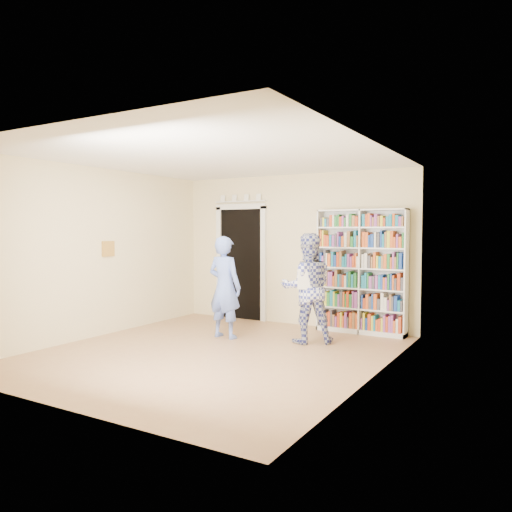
{
  "coord_description": "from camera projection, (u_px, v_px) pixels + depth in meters",
  "views": [
    {
      "loc": [
        3.96,
        -5.6,
        1.71
      ],
      "look_at": [
        0.16,
        0.9,
        1.31
      ],
      "focal_mm": 35.0,
      "sensor_mm": 36.0,
      "label": 1
    }
  ],
  "objects": [
    {
      "name": "wall_left",
      "position": [
        98.0,
        252.0,
        7.97
      ],
      "size": [
        0.0,
        5.0,
        5.0
      ],
      "primitive_type": "plane",
      "rotation": [
        1.57,
        0.0,
        1.57
      ],
      "color": "beige",
      "rests_on": "floor"
    },
    {
      "name": "wall_back",
      "position": [
        293.0,
        250.0,
        8.99
      ],
      "size": [
        4.5,
        0.0,
        4.5
      ],
      "primitive_type": "plane",
      "rotation": [
        1.57,
        0.0,
        0.0
      ],
      "color": "beige",
      "rests_on": "floor"
    },
    {
      "name": "paper_sheet",
      "position": [
        305.0,
        279.0,
        7.26
      ],
      "size": [
        0.18,
        0.12,
        0.29
      ],
      "primitive_type": "cube",
      "rotation": [
        0.0,
        0.0,
        0.6
      ],
      "color": "white",
      "rests_on": "man_plaid"
    },
    {
      "name": "wall_art",
      "position": [
        108.0,
        249.0,
        8.13
      ],
      "size": [
        0.03,
        0.25,
        0.25
      ],
      "primitive_type": "cube",
      "color": "brown",
      "rests_on": "wall_left"
    },
    {
      "name": "ceiling",
      "position": [
        213.0,
        157.0,
        6.77
      ],
      "size": [
        5.0,
        5.0,
        0.0
      ],
      "primitive_type": "plane",
      "rotation": [
        3.14,
        0.0,
        0.0
      ],
      "color": "white",
      "rests_on": "wall_back"
    },
    {
      "name": "bookshelf",
      "position": [
        361.0,
        271.0,
        8.21
      ],
      "size": [
        1.49,
        0.28,
        2.04
      ],
      "rotation": [
        0.0,
        0.0,
        0.12
      ],
      "color": "white",
      "rests_on": "floor"
    },
    {
      "name": "floor",
      "position": [
        213.0,
        353.0,
        6.91
      ],
      "size": [
        5.0,
        5.0,
        0.0
      ],
      "primitive_type": "plane",
      "color": "#A0704D",
      "rests_on": "ground"
    },
    {
      "name": "man_plaid",
      "position": [
        307.0,
        288.0,
        7.52
      ],
      "size": [
        1.02,
        0.97,
        1.66
      ],
      "primitive_type": "imported",
      "rotation": [
        0.0,
        0.0,
        3.72
      ],
      "color": "navy",
      "rests_on": "floor"
    },
    {
      "name": "doorway",
      "position": [
        241.0,
        257.0,
        9.54
      ],
      "size": [
        1.1,
        0.08,
        2.43
      ],
      "color": "black",
      "rests_on": "floor"
    },
    {
      "name": "man_blue",
      "position": [
        225.0,
        287.0,
        7.86
      ],
      "size": [
        0.61,
        0.42,
        1.61
      ],
      "primitive_type": "imported",
      "rotation": [
        0.0,
        0.0,
        3.08
      ],
      "color": "#607BD6",
      "rests_on": "floor"
    },
    {
      "name": "wall_right",
      "position": [
        374.0,
        261.0,
        5.7
      ],
      "size": [
        0.0,
        5.0,
        5.0
      ],
      "primitive_type": "plane",
      "rotation": [
        1.57,
        0.0,
        -1.57
      ],
      "color": "beige",
      "rests_on": "floor"
    }
  ]
}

